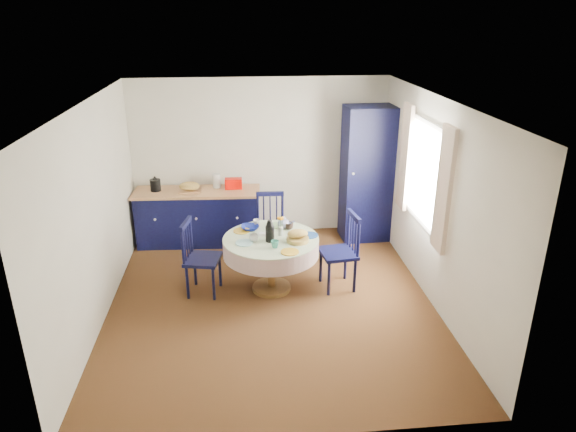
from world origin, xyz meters
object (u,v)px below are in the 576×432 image
object	(u,v)px
dining_table	(272,246)
mug_b	(275,244)
mug_a	(254,238)
mug_d	(257,223)
kitchen_counter	(198,216)
cobalt_bowl	(250,228)
pantry_cabinet	(367,174)
chair_left	(199,257)
chair_far	(271,227)
mug_c	(289,226)
chair_right	(341,251)

from	to	relation	value
dining_table	mug_b	world-z (taller)	dining_table
mug_a	mug_d	xyz separation A→B (m)	(0.06, 0.47, 0.00)
mug_b	kitchen_counter	bearing A→B (deg)	119.18
mug_a	cobalt_bowl	distance (m)	0.36
pantry_cabinet	mug_a	xyz separation A→B (m)	(-1.82, -1.62, -0.27)
dining_table	chair_left	bearing A→B (deg)	178.77
chair_far	mug_b	size ratio (longest dim) A/B	9.95
chair_far	mug_c	world-z (taller)	chair_far
chair_far	mug_a	distance (m)	1.06
dining_table	mug_b	size ratio (longest dim) A/B	12.26
mug_c	mug_d	size ratio (longest dim) A/B	1.15
kitchen_counter	cobalt_bowl	distance (m)	1.55
mug_a	mug_d	size ratio (longest dim) A/B	1.14
mug_a	mug_b	world-z (taller)	mug_b
kitchen_counter	chair_far	xyz separation A→B (m)	(1.08, -0.69, 0.06)
chair_left	cobalt_bowl	xyz separation A→B (m)	(0.66, 0.27, 0.27)
chair_right	mug_b	world-z (taller)	chair_right
cobalt_bowl	chair_left	bearing A→B (deg)	-157.74
chair_left	cobalt_bowl	distance (m)	0.76
kitchen_counter	mug_c	size ratio (longest dim) A/B	16.94
mug_c	cobalt_bowl	size ratio (longest dim) A/B	0.49
dining_table	chair_right	distance (m)	0.91
chair_left	chair_right	bearing A→B (deg)	-79.60
chair_far	mug_d	xyz separation A→B (m)	(-0.22, -0.51, 0.28)
mug_d	cobalt_bowl	world-z (taller)	mug_d
dining_table	chair_right	xyz separation A→B (m)	(0.90, -0.01, -0.10)
kitchen_counter	mug_b	xyz separation A→B (m)	(1.06, -1.89, 0.34)
mug_b	mug_c	world-z (taller)	mug_b
pantry_cabinet	mug_b	bearing A→B (deg)	-132.75
kitchen_counter	pantry_cabinet	distance (m)	2.70
chair_left	mug_c	bearing A→B (deg)	-66.89
chair_left	mug_b	xyz separation A→B (m)	(0.94, -0.31, 0.28)
chair_right	dining_table	bearing A→B (deg)	-98.17
mug_b	mug_d	size ratio (longest dim) A/B	1.00
pantry_cabinet	cobalt_bowl	size ratio (longest dim) A/B	8.96
dining_table	mug_d	world-z (taller)	dining_table
mug_d	mug_a	bearing A→B (deg)	-97.17
dining_table	mug_c	size ratio (longest dim) A/B	10.63
pantry_cabinet	chair_left	distance (m)	2.99
mug_a	mug_c	xyz separation A→B (m)	(0.48, 0.33, 0.00)
dining_table	chair_right	bearing A→B (deg)	-0.79
pantry_cabinet	mug_d	size ratio (longest dim) A/B	21.11
pantry_cabinet	mug_d	bearing A→B (deg)	-149.15
pantry_cabinet	mug_a	size ratio (longest dim) A/B	18.60
pantry_cabinet	mug_d	world-z (taller)	pantry_cabinet
dining_table	mug_c	xyz separation A→B (m)	(0.25, 0.26, 0.17)
kitchen_counter	chair_left	distance (m)	1.58
chair_right	cobalt_bowl	xyz separation A→B (m)	(-1.17, 0.30, 0.25)
cobalt_bowl	dining_table	bearing A→B (deg)	-47.89
chair_left	mug_a	world-z (taller)	chair_left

